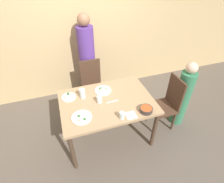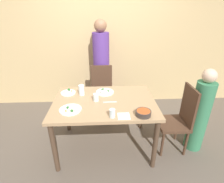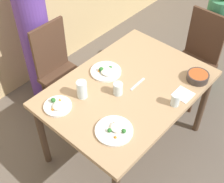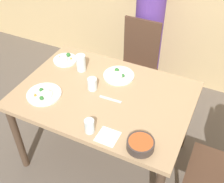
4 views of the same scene
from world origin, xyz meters
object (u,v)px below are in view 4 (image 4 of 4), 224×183
Objects in this scene: plate_rice_adult at (44,94)px; chair_adult_spot at (137,65)px; glass_water_tall at (89,126)px; person_adult at (149,26)px; bowl_curry at (141,144)px.

chair_adult_spot is at bearing 70.63° from plate_rice_adult.
chair_adult_spot is 3.63× the size of plate_rice_adult.
plate_rice_adult is at bearing -109.37° from chair_adult_spot.
glass_water_tall is (0.49, -0.17, 0.04)m from plate_rice_adult.
person_adult is 6.42× the size of plate_rice_adult.
glass_water_tall is (-0.36, -0.02, 0.02)m from bowl_curry.
bowl_curry is (0.49, -1.19, 0.29)m from chair_adult_spot.
person_adult reaches higher than plate_rice_adult.
glass_water_tall reaches higher than bowl_curry.
plate_rice_adult is (-0.37, -1.35, -0.03)m from person_adult.
person_adult is (0.00, 0.31, 0.31)m from chair_adult_spot.
chair_adult_spot reaches higher than plate_rice_adult.
person_adult is at bearing 74.87° from plate_rice_adult.
chair_adult_spot is 1.14m from plate_rice_adult.
person_adult is at bearing 90.00° from chair_adult_spot.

